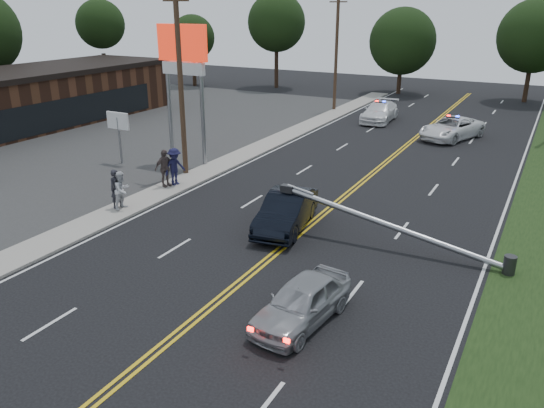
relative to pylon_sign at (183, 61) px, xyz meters
The scene contains 22 objects.
ground 18.50m from the pylon_sign, 53.13° to the right, with size 120.00×120.00×0.00m, color black.
parking_lot 11.92m from the pylon_sign, 157.17° to the right, with size 25.00×60.00×0.01m, color #2D2D2D.
sidewalk 7.46m from the pylon_sign, 62.30° to the right, with size 1.80×70.00×0.12m, color gray.
centerline_yellow 12.73m from the pylon_sign, 20.85° to the right, with size 0.36×80.00×0.00m, color gold.
pylon_sign is the anchor object (origin of this frame).
small_sign 5.45m from the pylon_sign, 150.26° to the right, with size 1.60×0.14×3.10m.
fallen_streetlight 16.66m from the pylon_sign, 22.22° to the right, with size 9.36×0.44×1.91m.
utility_pole_mid 2.55m from the pylon_sign, 56.98° to the right, with size 1.60×0.28×10.00m.
utility_pole_far 20.06m from the pylon_sign, 86.28° to the left, with size 1.60×0.28×10.00m.
tree_3 30.34m from the pylon_sign, 143.63° to the left, with size 5.00×5.00×9.56m.
tree_4 32.73m from the pylon_sign, 125.58° to the left, with size 5.06×5.06×7.98m.
tree_5 31.42m from the pylon_sign, 108.26° to the left, with size 6.36×6.36×10.30m.
tree_6 32.47m from the pylon_sign, 83.40° to the left, with size 6.83×6.83×8.81m.
tree_7 36.69m from the pylon_sign, 63.96° to the left, with size 6.86×6.86×9.64m.
crashed_sedan 12.61m from the pylon_sign, 32.05° to the right, with size 1.66×4.75×1.57m, color black.
waiting_sedan 18.92m from the pylon_sign, 42.42° to the right, with size 1.62×4.02×1.37m, color #999BA0.
emergency_a 19.55m from the pylon_sign, 47.40° to the left, with size 2.54×5.50×1.53m, color white.
emergency_b 19.16m from the pylon_sign, 69.71° to the left, with size 2.20×5.40×1.57m, color white.
bystander_a 9.51m from the pylon_sign, 76.81° to the right, with size 0.67×0.44×1.83m, color #232229.
bystander_b 9.57m from the pylon_sign, 74.67° to the right, with size 0.87×0.68×1.79m, color silver.
bystander_c 6.64m from the pylon_sign, 61.85° to the right, with size 1.27×0.73×1.97m, color #171638.
bystander_d 6.84m from the pylon_sign, 67.53° to the right, with size 1.15×0.48×1.96m, color #504240.
Camera 1 is at (8.69, -10.81, 9.04)m, focal length 35.00 mm.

